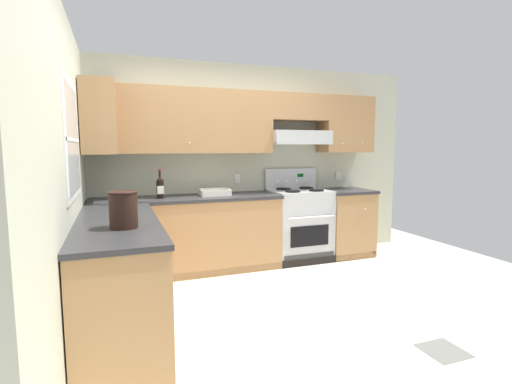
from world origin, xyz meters
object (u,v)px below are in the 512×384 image
object	(u,v)px
bowl	(215,193)
bucket	(123,209)
wine_bottle	(160,187)
stove	(299,224)

from	to	relation	value
bowl	bucket	distance (m)	1.95
wine_bottle	bowl	xyz separation A→B (m)	(0.65, 0.05, -0.10)
bucket	bowl	bearing A→B (deg)	56.11
wine_bottle	bowl	world-z (taller)	wine_bottle
stove	wine_bottle	world-z (taller)	wine_bottle
wine_bottle	bucket	xyz separation A→B (m)	(-0.43, -1.56, 0.01)
stove	bucket	bearing A→B (deg)	-144.39
stove	bowl	xyz separation A→B (m)	(-1.14, 0.02, 0.46)
stove	wine_bottle	bearing A→B (deg)	-179.01
bowl	bucket	xyz separation A→B (m)	(-1.08, -1.61, 0.12)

